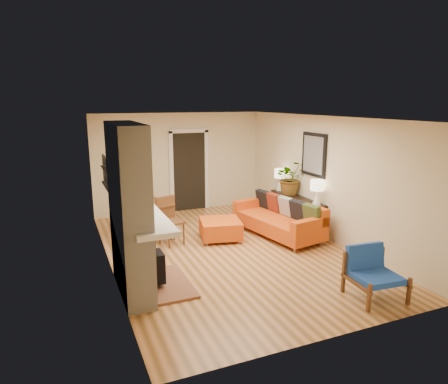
{
  "coord_description": "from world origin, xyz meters",
  "views": [
    {
      "loc": [
        -2.95,
        -6.85,
        2.91
      ],
      "look_at": [
        0.0,
        0.2,
        1.15
      ],
      "focal_mm": 32.0,
      "sensor_mm": 36.0,
      "label": 1
    }
  ],
  "objects_px": {
    "dining_table": "(151,208)",
    "lamp_far": "(280,177)",
    "ottoman": "(220,228)",
    "blue_chair": "(372,270)",
    "lamp_near": "(317,189)",
    "sofa": "(281,218)",
    "console_table": "(297,203)",
    "houseplant": "(291,178)"
  },
  "relations": [
    {
      "from": "dining_table",
      "to": "lamp_far",
      "type": "bearing_deg",
      "value": 2.06
    },
    {
      "from": "ottoman",
      "to": "blue_chair",
      "type": "height_order",
      "value": "blue_chair"
    },
    {
      "from": "ottoman",
      "to": "lamp_near",
      "type": "distance_m",
      "value": 2.22
    },
    {
      "from": "sofa",
      "to": "console_table",
      "type": "height_order",
      "value": "sofa"
    },
    {
      "from": "ottoman",
      "to": "dining_table",
      "type": "height_order",
      "value": "dining_table"
    },
    {
      "from": "console_table",
      "to": "houseplant",
      "type": "height_order",
      "value": "houseplant"
    },
    {
      "from": "console_table",
      "to": "lamp_far",
      "type": "height_order",
      "value": "lamp_far"
    },
    {
      "from": "ottoman",
      "to": "sofa",
      "type": "bearing_deg",
      "value": -9.99
    },
    {
      "from": "ottoman",
      "to": "blue_chair",
      "type": "relative_size",
      "value": 1.25
    },
    {
      "from": "sofa",
      "to": "blue_chair",
      "type": "xyz_separation_m",
      "value": [
        -0.18,
        -2.99,
        0.04
      ]
    },
    {
      "from": "ottoman",
      "to": "houseplant",
      "type": "xyz_separation_m",
      "value": [
        1.94,
        0.37,
        0.89
      ]
    },
    {
      "from": "sofa",
      "to": "lamp_near",
      "type": "xyz_separation_m",
      "value": [
        0.61,
        -0.43,
        0.69
      ]
    },
    {
      "from": "blue_chair",
      "to": "lamp_far",
      "type": "height_order",
      "value": "lamp_far"
    },
    {
      "from": "ottoman",
      "to": "console_table",
      "type": "xyz_separation_m",
      "value": [
        1.95,
        0.08,
        0.33
      ]
    },
    {
      "from": "console_table",
      "to": "lamp_far",
      "type": "relative_size",
      "value": 3.43
    },
    {
      "from": "houseplant",
      "to": "blue_chair",
      "type": "bearing_deg",
      "value": -102.37
    },
    {
      "from": "blue_chair",
      "to": "sofa",
      "type": "bearing_deg",
      "value": 86.48
    },
    {
      "from": "ottoman",
      "to": "houseplant",
      "type": "bearing_deg",
      "value": 10.72
    },
    {
      "from": "console_table",
      "to": "lamp_near",
      "type": "height_order",
      "value": "lamp_near"
    },
    {
      "from": "console_table",
      "to": "houseplant",
      "type": "relative_size",
      "value": 2.25
    },
    {
      "from": "sofa",
      "to": "blue_chair",
      "type": "bearing_deg",
      "value": -93.52
    },
    {
      "from": "dining_table",
      "to": "ottoman",
      "type": "bearing_deg",
      "value": -29.07
    },
    {
      "from": "lamp_near",
      "to": "houseplant",
      "type": "distance_m",
      "value": 1.04
    },
    {
      "from": "ottoman",
      "to": "lamp_far",
      "type": "height_order",
      "value": "lamp_far"
    },
    {
      "from": "blue_chair",
      "to": "ottoman",
      "type": "bearing_deg",
      "value": 109.66
    },
    {
      "from": "lamp_near",
      "to": "houseplant",
      "type": "relative_size",
      "value": 0.66
    },
    {
      "from": "blue_chair",
      "to": "console_table",
      "type": "distance_m",
      "value": 3.41
    },
    {
      "from": "sofa",
      "to": "blue_chair",
      "type": "distance_m",
      "value": 3.0
    },
    {
      "from": "blue_chair",
      "to": "lamp_far",
      "type": "bearing_deg",
      "value": 78.94
    },
    {
      "from": "dining_table",
      "to": "sofa",
      "type": "bearing_deg",
      "value": -20.06
    },
    {
      "from": "sofa",
      "to": "ottoman",
      "type": "distance_m",
      "value": 1.36
    },
    {
      "from": "sofa",
      "to": "console_table",
      "type": "xyz_separation_m",
      "value": [
        0.61,
        0.31,
        0.2
      ]
    },
    {
      "from": "console_table",
      "to": "lamp_near",
      "type": "distance_m",
      "value": 0.89
    },
    {
      "from": "ottoman",
      "to": "lamp_near",
      "type": "bearing_deg",
      "value": -18.94
    },
    {
      "from": "dining_table",
      "to": "console_table",
      "type": "xyz_separation_m",
      "value": [
        3.28,
        -0.66,
        -0.06
      ]
    },
    {
      "from": "blue_chair",
      "to": "lamp_near",
      "type": "bearing_deg",
      "value": 72.67
    },
    {
      "from": "sofa",
      "to": "houseplant",
      "type": "bearing_deg",
      "value": 44.96
    },
    {
      "from": "lamp_near",
      "to": "blue_chair",
      "type": "bearing_deg",
      "value": -107.33
    },
    {
      "from": "lamp_far",
      "to": "lamp_near",
      "type": "bearing_deg",
      "value": -90.0
    },
    {
      "from": "console_table",
      "to": "lamp_far",
      "type": "xyz_separation_m",
      "value": [
        0.0,
        0.78,
        0.49
      ]
    },
    {
      "from": "console_table",
      "to": "houseplant",
      "type": "bearing_deg",
      "value": 91.97
    },
    {
      "from": "dining_table",
      "to": "console_table",
      "type": "relative_size",
      "value": 1.0
    }
  ]
}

